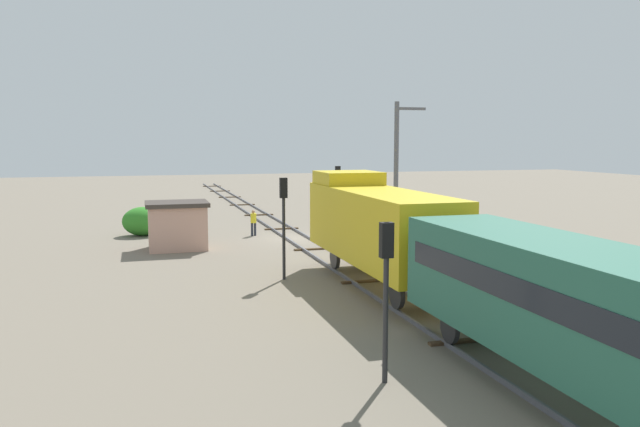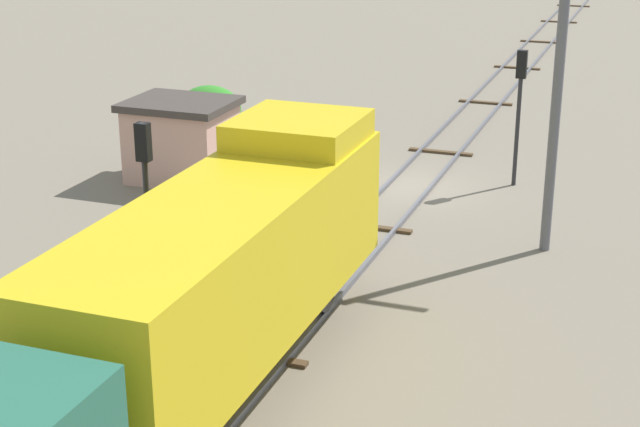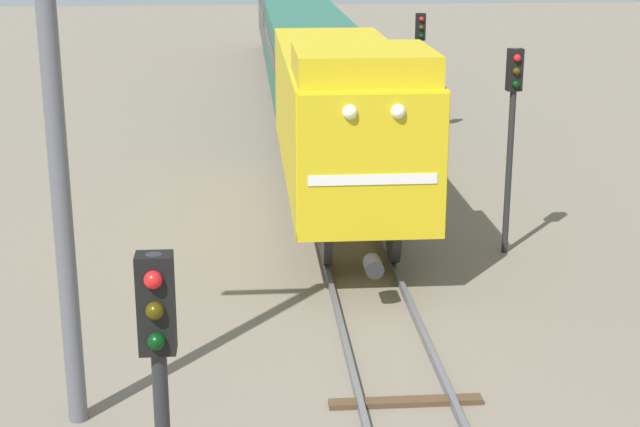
# 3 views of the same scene
# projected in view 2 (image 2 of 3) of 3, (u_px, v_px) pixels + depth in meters

# --- Properties ---
(ground_plane) EXTENTS (154.14, 154.14, 0.00)m
(ground_plane) POSITION_uv_depth(u_px,v_px,m) (410.00, 186.00, 32.66)
(ground_plane) COLOR #756B5B
(railway_track) EXTENTS (2.40, 102.76, 0.16)m
(railway_track) POSITION_uv_depth(u_px,v_px,m) (410.00, 184.00, 32.64)
(railway_track) COLOR #595960
(railway_track) RESTS_ON ground
(locomotive) EXTENTS (2.90, 11.60, 4.60)m
(locomotive) POSITION_uv_depth(u_px,v_px,m) (232.00, 256.00, 19.49)
(locomotive) COLOR gold
(locomotive) RESTS_ON railway_track
(traffic_signal_near) EXTENTS (0.32, 0.34, 4.53)m
(traffic_signal_near) POSITION_uv_depth(u_px,v_px,m) (520.00, 93.00, 31.79)
(traffic_signal_near) COLOR #262628
(traffic_signal_near) RESTS_ON ground
(traffic_signal_mid) EXTENTS (0.32, 0.34, 4.58)m
(traffic_signal_mid) POSITION_uv_depth(u_px,v_px,m) (146.00, 182.00, 22.75)
(traffic_signal_mid) COLOR #262628
(traffic_signal_mid) RESTS_ON ground
(worker_near_track) EXTENTS (0.38, 0.38, 1.70)m
(worker_near_track) POSITION_uv_depth(u_px,v_px,m) (361.00, 137.00, 34.86)
(worker_near_track) COLOR #262B38
(worker_near_track) RESTS_ON ground
(catenary_mast) EXTENTS (1.94, 0.28, 8.46)m
(catenary_mast) POSITION_uv_depth(u_px,v_px,m) (559.00, 92.00, 25.80)
(catenary_mast) COLOR #595960
(catenary_mast) RESTS_ON ground
(relay_hut) EXTENTS (3.50, 2.90, 2.74)m
(relay_hut) POSITION_uv_depth(u_px,v_px,m) (182.00, 140.00, 32.99)
(relay_hut) COLOR #D19E8C
(relay_hut) RESTS_ON ground
(bush_near) EXTENTS (1.36, 1.11, 0.99)m
(bush_near) POSITION_uv_depth(u_px,v_px,m) (177.00, 154.00, 34.57)
(bush_near) COLOR #2E6226
(bush_near) RESTS_ON ground
(bush_mid) EXTENTS (2.60, 2.13, 1.89)m
(bush_mid) POSITION_uv_depth(u_px,v_px,m) (210.00, 109.00, 38.98)
(bush_mid) COLOR #318126
(bush_mid) RESTS_ON ground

